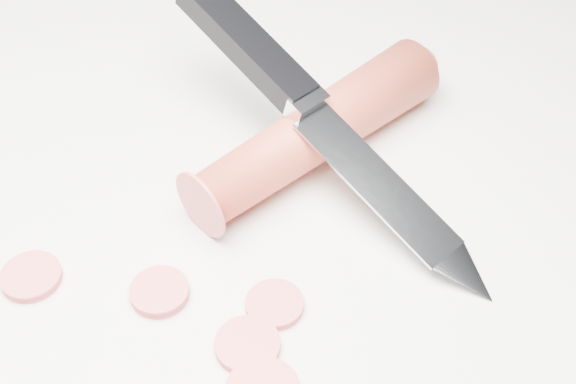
{
  "coord_description": "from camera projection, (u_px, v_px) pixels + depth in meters",
  "views": [
    {
      "loc": [
        0.06,
        -0.29,
        0.37
      ],
      "look_at": [
        0.07,
        0.05,
        0.02
      ],
      "focal_mm": 50.0,
      "sensor_mm": 36.0,
      "label": 1
    }
  ],
  "objects": [
    {
      "name": "carrot_slice_5",
      "position": [
        31.0,
        277.0,
        0.46
      ],
      "size": [
        0.04,
        0.04,
        0.01
      ],
      "primitive_type": "cylinder",
      "color": "#DC524A",
      "rests_on": "ground"
    },
    {
      "name": "kitchen_knife",
      "position": [
        325.0,
        119.0,
        0.5
      ],
      "size": [
        0.21,
        0.24,
        0.09
      ],
      "primitive_type": null,
      "color": "#B4B6BB",
      "rests_on": "ground"
    },
    {
      "name": "carrot_slice_2",
      "position": [
        160.0,
        292.0,
        0.46
      ],
      "size": [
        0.03,
        0.03,
        0.01
      ],
      "primitive_type": "cylinder",
      "color": "#DC524A",
      "rests_on": "ground"
    },
    {
      "name": "carrot_slice_6",
      "position": [
        248.0,
        345.0,
        0.43
      ],
      "size": [
        0.04,
        0.04,
        0.01
      ],
      "primitive_type": "cylinder",
      "color": "#DC524A",
      "rests_on": "ground"
    },
    {
      "name": "ground",
      "position": [
        172.0,
        275.0,
        0.47
      ],
      "size": [
        2.4,
        2.4,
        0.0
      ],
      "primitive_type": "plane",
      "color": "white",
      "rests_on": "ground"
    },
    {
      "name": "carrot_slice_3",
      "position": [
        275.0,
        304.0,
        0.45
      ],
      "size": [
        0.03,
        0.03,
        0.01
      ],
      "primitive_type": "cylinder",
      "color": "#DC524A",
      "rests_on": "ground"
    },
    {
      "name": "carrot",
      "position": [
        317.0,
        131.0,
        0.52
      ],
      "size": [
        0.17,
        0.16,
        0.04
      ],
      "primitive_type": "cylinder",
      "rotation": [
        1.57,
        0.0,
        -0.85
      ],
      "color": "red",
      "rests_on": "ground"
    }
  ]
}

